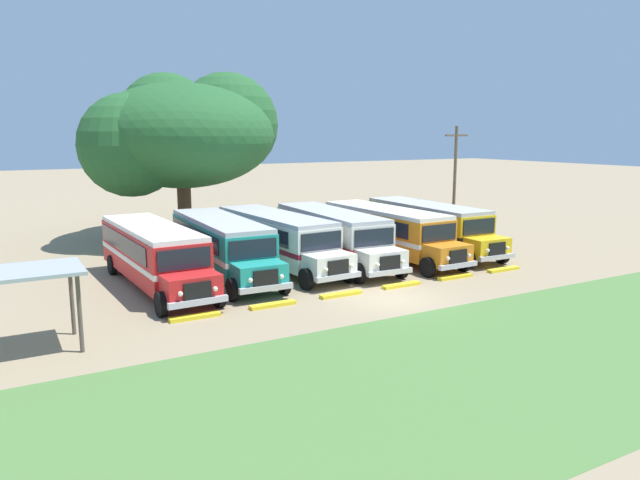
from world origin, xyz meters
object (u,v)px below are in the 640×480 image
object	(u,v)px
parked_bus_slot_0	(154,252)
parked_bus_slot_4	(388,230)
waiting_shelter	(23,278)
parked_bus_slot_2	(278,238)
utility_pole	(455,181)
parked_bus_slot_1	(222,244)
parked_bus_slot_5	(429,225)
parked_bus_slot_3	(333,234)
broad_shade_tree	(182,132)

from	to	relation	value
parked_bus_slot_0	parked_bus_slot_4	bearing A→B (deg)	87.42
parked_bus_slot_0	waiting_shelter	xyz separation A→B (m)	(-5.72, -6.46, 0.87)
parked_bus_slot_2	utility_pole	world-z (taller)	utility_pole
utility_pole	parked_bus_slot_1	bearing A→B (deg)	-175.10
parked_bus_slot_2	parked_bus_slot_5	world-z (taller)	same
parked_bus_slot_3	parked_bus_slot_4	xyz separation A→B (m)	(3.38, -0.47, 0.00)
parked_bus_slot_0	parked_bus_slot_3	xyz separation A→B (m)	(9.91, 0.43, 0.00)
parked_bus_slot_1	parked_bus_slot_5	world-z (taller)	same
parked_bus_slot_3	parked_bus_slot_2	bearing A→B (deg)	-94.06
parked_bus_slot_1	parked_bus_slot_3	world-z (taller)	same
parked_bus_slot_0	parked_bus_slot_5	world-z (taller)	same
parked_bus_slot_1	waiting_shelter	world-z (taller)	parked_bus_slot_1
waiting_shelter	parked_bus_slot_0	bearing A→B (deg)	48.49
parked_bus_slot_2	parked_bus_slot_3	size ratio (longest dim) A/B	1.00
parked_bus_slot_2	parked_bus_slot_0	bearing A→B (deg)	-86.36
parked_bus_slot_5	parked_bus_slot_1	bearing A→B (deg)	-89.19
parked_bus_slot_2	parked_bus_slot_5	xyz separation A→B (m)	(9.97, -0.37, 0.00)
parked_bus_slot_3	utility_pole	distance (m)	10.55
parked_bus_slot_1	parked_bus_slot_5	bearing A→B (deg)	91.13
broad_shade_tree	parked_bus_slot_1	bearing A→B (deg)	-98.12
parked_bus_slot_3	utility_pole	size ratio (longest dim) A/B	1.45
parked_bus_slot_0	broad_shade_tree	distance (m)	14.62
parked_bus_slot_1	broad_shade_tree	size ratio (longest dim) A/B	0.77
parked_bus_slot_4	parked_bus_slot_5	distance (m)	3.45
parked_bus_slot_3	parked_bus_slot_4	size ratio (longest dim) A/B	1.00
waiting_shelter	parked_bus_slot_1	bearing A→B (deg)	37.30
parked_bus_slot_0	parked_bus_slot_2	world-z (taller)	same
waiting_shelter	parked_bus_slot_5	bearing A→B (deg)	17.10
parked_bus_slot_5	parked_bus_slot_0	bearing A→B (deg)	-86.95
parked_bus_slot_4	utility_pole	size ratio (longest dim) A/B	1.45
parked_bus_slot_2	waiting_shelter	distance (m)	14.43
parked_bus_slot_0	utility_pole	world-z (taller)	utility_pole
parked_bus_slot_3	parked_bus_slot_4	world-z (taller)	same
broad_shade_tree	utility_pole	bearing A→B (deg)	-35.25
parked_bus_slot_0	waiting_shelter	distance (m)	8.67
parked_bus_slot_1	parked_bus_slot_2	distance (m)	3.17
parked_bus_slot_0	parked_bus_slot_5	size ratio (longest dim) A/B	1.00
parked_bus_slot_2	parked_bus_slot_3	world-z (taller)	same
parked_bus_slot_0	broad_shade_tree	size ratio (longest dim) A/B	0.77
parked_bus_slot_1	parked_bus_slot_3	size ratio (longest dim) A/B	1.00
broad_shade_tree	utility_pole	size ratio (longest dim) A/B	1.89
parked_bus_slot_1	parked_bus_slot_4	size ratio (longest dim) A/B	1.00
parked_bus_slot_2	parked_bus_slot_4	distance (m)	6.61
parked_bus_slot_4	parked_bus_slot_2	bearing A→B (deg)	-98.62
utility_pole	waiting_shelter	xyz separation A→B (m)	(-25.77, -8.48, -1.55)
parked_bus_slot_0	parked_bus_slot_4	size ratio (longest dim) A/B	1.00
parked_bus_slot_4	utility_pole	xyz separation A→B (m)	(6.77, 2.06, 2.42)
parked_bus_slot_4	parked_bus_slot_0	bearing A→B (deg)	-91.42
parked_bus_slot_2	parked_bus_slot_3	distance (m)	3.20
parked_bus_slot_5	waiting_shelter	xyz separation A→B (m)	(-22.41, -6.90, 0.87)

